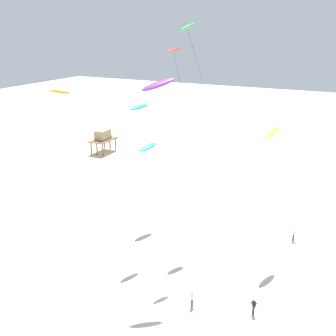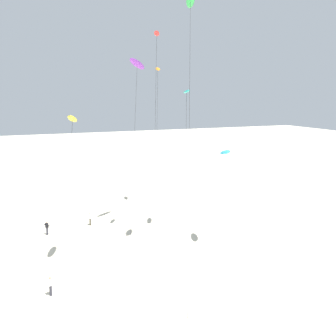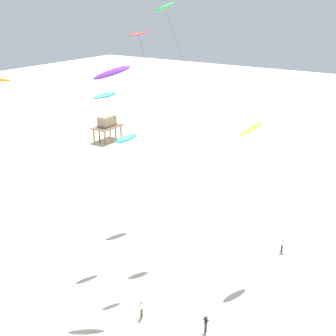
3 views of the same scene
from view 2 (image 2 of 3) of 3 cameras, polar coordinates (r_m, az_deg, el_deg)
ground_plane at (r=39.34m, az=-12.15°, el=-13.95°), size 260.00×260.00×0.00m
kite_purple at (r=45.80m, az=-4.51°, el=14.67°), size 8.78×4.96×20.34m
kite_yellow at (r=35.33m, az=-13.73°, el=6.81°), size 5.65×2.70×14.67m
kite_cyan at (r=40.50m, az=8.31°, el=2.23°), size 3.68×1.95×10.94m
kite_teal at (r=43.74m, az=2.72°, el=10.78°), size 7.32×3.66×16.83m
kite_red at (r=41.87m, az=-1.66°, el=17.96°), size 6.79×3.42×22.54m
kite_green at (r=37.64m, az=3.27°, el=22.80°), size 10.94×5.41×25.06m
kite_orange at (r=54.03m, az=-1.50°, el=13.82°), size 5.45×2.67×19.88m
kite_flyer_nearest at (r=48.41m, az=-17.17°, el=-8.28°), size 0.73×0.73×1.67m
kite_flyer_middle at (r=50.49m, az=-11.24°, el=-7.20°), size 0.57×0.54×1.67m
kite_flyer_furthest at (r=34.76m, az=-16.71°, el=-16.02°), size 0.65×0.67×1.67m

